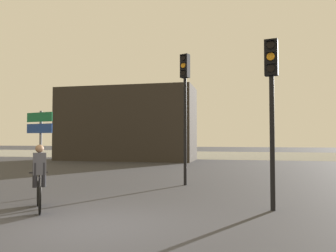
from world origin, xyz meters
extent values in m
plane|color=#333338|center=(0.00, 0.00, 0.00)|extent=(120.00, 120.00, 0.00)
cube|color=slate|center=(0.00, 29.08, 0.00)|extent=(80.00, 16.00, 0.01)
cube|color=#2D2823|center=(-6.07, 19.08, 2.91)|extent=(10.94, 4.00, 5.82)
cylinder|color=black|center=(0.90, 6.22, 2.05)|extent=(0.12, 0.12, 4.09)
cube|color=black|center=(0.90, 6.22, 4.54)|extent=(0.39, 0.34, 0.90)
cylinder|color=black|center=(0.85, 6.09, 4.83)|extent=(0.19, 0.10, 0.19)
cube|color=black|center=(0.84, 6.07, 4.94)|extent=(0.22, 0.18, 0.02)
cylinder|color=orange|center=(0.85, 6.09, 4.54)|extent=(0.19, 0.10, 0.19)
cube|color=black|center=(0.84, 6.07, 4.65)|extent=(0.22, 0.18, 0.02)
cylinder|color=black|center=(0.85, 6.09, 4.25)|extent=(0.19, 0.10, 0.19)
cube|color=black|center=(0.84, 6.07, 4.36)|extent=(0.22, 0.18, 0.02)
cylinder|color=black|center=(3.73, 2.39, 1.67)|extent=(0.12, 0.12, 3.34)
cube|color=black|center=(3.73, 2.39, 3.79)|extent=(0.36, 0.30, 0.90)
cylinder|color=black|center=(3.70, 2.26, 4.08)|extent=(0.19, 0.06, 0.19)
cube|color=black|center=(3.70, 2.24, 4.19)|extent=(0.21, 0.15, 0.02)
cylinder|color=orange|center=(3.70, 2.26, 3.79)|extent=(0.19, 0.06, 0.19)
cube|color=black|center=(3.70, 2.24, 3.90)|extent=(0.21, 0.15, 0.02)
cylinder|color=black|center=(3.70, 2.26, 3.50)|extent=(0.19, 0.06, 0.19)
cube|color=black|center=(3.70, 2.24, 3.61)|extent=(0.21, 0.15, 0.02)
cylinder|color=slate|center=(-2.91, 2.69, 1.30)|extent=(0.08, 0.08, 2.60)
cube|color=#116038|center=(-2.93, 2.63, 2.41)|extent=(1.06, 0.35, 0.28)
cube|color=navy|center=(-2.93, 2.63, 2.07)|extent=(1.06, 0.35, 0.28)
cylinder|color=black|center=(-2.25, 1.62, 0.33)|extent=(0.42, 0.56, 0.66)
cylinder|color=black|center=(-1.63, 0.78, 0.33)|extent=(0.42, 0.56, 0.66)
cylinder|color=black|center=(-1.94, 1.20, 0.83)|extent=(0.53, 0.70, 0.04)
cylinder|color=black|center=(-1.85, 1.08, 0.61)|extent=(0.04, 0.04, 0.55)
cylinder|color=black|center=(-2.22, 1.58, 0.88)|extent=(0.39, 0.30, 0.03)
cylinder|color=black|center=(-1.77, 1.14, 0.88)|extent=(0.11, 0.11, 0.60)
cylinder|color=black|center=(-1.94, 1.02, 0.88)|extent=(0.11, 0.11, 0.60)
cube|color=#3F3F47|center=(-1.88, 1.12, 1.15)|extent=(0.36, 0.34, 0.54)
sphere|color=#846047|center=(-1.90, 1.14, 1.52)|extent=(0.20, 0.20, 0.20)
camera|label=1|loc=(2.96, -6.08, 1.78)|focal=35.00mm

